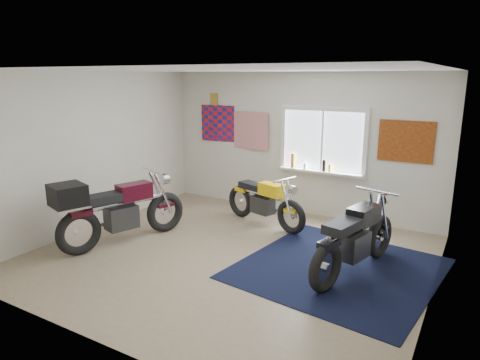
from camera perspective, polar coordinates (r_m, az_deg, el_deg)
The scene contains 10 objects.
ground at distance 6.50m, azimuth -1.30°, elevation -10.05°, with size 5.50×5.50×0.00m, color #9E896B.
room_shell at distance 6.03m, azimuth -1.39°, elevation 4.36°, with size 5.50×5.50×5.50m.
navy_rug at distance 6.25m, azimuth 12.97°, elevation -11.41°, with size 2.50×2.60×0.01m, color black.
window_assembly at distance 8.08m, azimuth 10.93°, elevation 4.56°, with size 1.66×0.17×1.26m.
oil_bottles at distance 8.16m, azimuth 8.99°, elevation 2.18°, with size 0.80×0.07×0.28m.
flag_display at distance 9.08m, azimuth -3.49°, elevation 10.72°, with size 1.60×0.10×1.17m.
triumph_poster at distance 7.72m, azimuth 21.25°, elevation 4.81°, with size 0.90×0.03×0.70m, color #A54C14.
yellow_triumph at distance 7.69m, azimuth 3.25°, elevation -3.00°, with size 1.82×0.73×0.94m.
black_chrome_bike at distance 6.01m, azimuth 15.07°, elevation -7.77°, with size 0.75×2.06×1.07m.
maroon_tourer at distance 6.99m, azimuth -16.52°, elevation -3.83°, with size 1.06×2.17×1.12m.
Camera 1 is at (3.12, -5.07, 2.62)m, focal length 32.00 mm.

